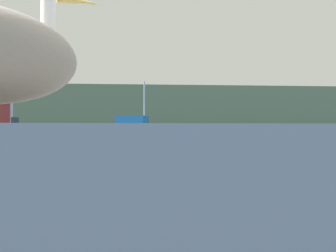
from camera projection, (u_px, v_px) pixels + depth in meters
ground_plane at (27, 249)px, 3.38m from camera, size 260.00×260.00×0.00m
hillside_backdrop at (122, 114)px, 76.41m from camera, size 140.00×17.57×8.23m
fishing_boat_green at (124, 134)px, 37.36m from camera, size 7.08×4.42×5.10m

